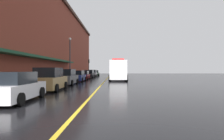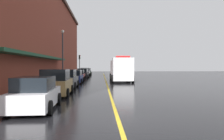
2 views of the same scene
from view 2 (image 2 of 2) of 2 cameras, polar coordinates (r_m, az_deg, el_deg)
ground_plane at (r=33.76m, az=-1.58°, el=-2.59°), size 112.00×112.00×0.00m
sidewalk_left at (r=34.20m, az=-12.04°, el=-2.44°), size 2.40×70.00×0.15m
lane_center_stripe at (r=33.76m, az=-1.58°, el=-2.58°), size 0.16×70.00×0.01m
brick_building_left at (r=35.13m, az=-22.84°, el=8.98°), size 11.57×64.00×14.06m
parked_car_0 at (r=11.79m, az=-18.44°, el=-5.70°), size 2.15×4.50×1.61m
parked_car_1 at (r=16.98m, az=-13.71°, el=-3.23°), size 2.17×4.26×1.89m
parked_car_2 at (r=22.66m, az=-11.12°, el=-2.27°), size 2.01×4.36×1.79m
parked_car_3 at (r=28.49m, az=-9.26°, el=-1.73°), size 2.07×4.30×1.62m
parked_car_4 at (r=34.29m, az=-8.35°, el=-1.33°), size 2.11×4.68×1.53m
parked_car_5 at (r=40.71m, az=-7.23°, el=-0.86°), size 2.14×4.86×1.68m
parked_car_6 at (r=46.96m, az=-6.70°, el=-0.59°), size 2.10×4.15×1.72m
parked_car_7 at (r=52.50m, az=-6.22°, el=-0.47°), size 2.06×4.78×1.62m
box_truck at (r=31.50m, az=2.19°, el=0.07°), size 2.83×8.45×3.36m
parking_meter_1 at (r=34.40m, az=-10.54°, el=-0.77°), size 0.14×0.18×1.33m
street_lamp_left at (r=32.41m, az=-12.14°, el=5.02°), size 0.44×0.44×6.94m
traffic_light_near at (r=49.69m, az=-8.06°, el=2.20°), size 0.38×0.36×4.30m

